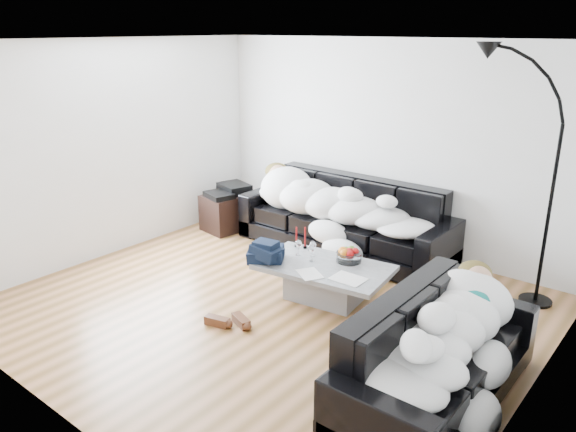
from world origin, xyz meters
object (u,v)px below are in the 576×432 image
Objects in this scene: wine_glass_c at (311,253)px; candle_right at (305,238)px; sleeper_back at (343,202)px; wine_glass_b at (298,248)px; wine_glass_a at (313,249)px; av_cabinet at (230,211)px; sofa_right at (439,353)px; stereo at (229,190)px; fruit_bowl at (349,254)px; floor_lamp at (551,198)px; sleeper_right at (441,327)px; sofa_back at (344,217)px; coffee_table at (324,282)px; candle_left at (296,237)px; shoes at (228,321)px.

wine_glass_c is 0.72× the size of candle_right.
sleeper_back reaches higher than wine_glass_b.
wine_glass_a is at bearing -72.04° from sleeper_back.
sofa_right is at bearing -15.54° from av_cabinet.
stereo is at bearing 65.63° from sofa_right.
sofa_right is 8.29× the size of candle_right.
sofa_right is 1.83m from fruit_bowl.
wine_glass_b is at bearing -172.18° from floor_lamp.
floor_lamp reaches higher than candle_right.
sleeper_right is 3.89× the size of stereo.
floor_lamp reaches higher than sleeper_right.
sofa_back reaches higher than stereo.
candle_right reaches higher than coffee_table.
sleeper_back is at bearing 107.96° from wine_glass_a.
sofa_back reaches higher than coffee_table.
coffee_table is at bearing -64.84° from sofa_back.
stereo is (-1.76, 0.74, 0.06)m from candle_left.
sleeper_back is 2.32m from shoes.
candle_right is 0.33× the size of av_cabinet.
sleeper_back reaches higher than fruit_bowl.
fruit_bowl reaches higher than av_cabinet.
wine_glass_a is at bearing -18.25° from candle_left.
av_cabinet is at bearing 0.00° from stereo.
candle_right is at bearing 62.69° from sofa_right.
fruit_bowl is at bearing 1.25° from candle_left.
sleeper_right is at bearing -8.21° from stereo.
sofa_right is 1.49× the size of coffee_table.
wine_glass_c is 0.39× the size of stereo.
shoes is (0.20, -2.23, -0.61)m from sleeper_back.
sofa_back reaches higher than candle_left.
sleeper_right is (0.00, 0.00, 0.23)m from sofa_right.
sleeper_back reaches higher than sleeper_right.
sleeper_right is at bearing -43.18° from sofa_back.
floor_lamp is (2.19, 1.08, 0.62)m from candle_right.
sofa_right is 12.06× the size of wine_glass_b.
candle_right is at bearing 62.69° from sleeper_right.
sleeper_back is 9.71× the size of candle_right.
shoes is at bearing -113.51° from fruit_bowl.
candle_right is (-0.44, 0.25, 0.32)m from coffee_table.
floor_lamp reaches higher than coffee_table.
wine_glass_a reaches higher than av_cabinet.
fruit_bowl is at bearing 20.21° from wine_glass_b.
wine_glass_b is at bearing -9.19° from stereo.
candle_right is 1.34m from shoes.
sofa_back reaches higher than candle_right.
shoes is at bearing 95.35° from sofa_right.
wine_glass_c is at bearing -71.45° from sofa_back.
wine_glass_c is (-1.80, 0.82, 0.07)m from sofa_right.
candle_left is (-0.54, 0.23, 0.31)m from coffee_table.
sleeper_back reaches higher than candle_right.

